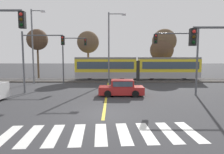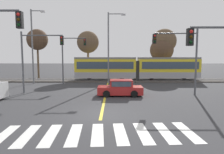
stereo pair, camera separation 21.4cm
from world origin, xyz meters
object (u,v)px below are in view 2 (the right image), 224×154
at_px(light_rail_tram, 137,68).
at_px(bare_tree_far_east, 162,50).
at_px(traffic_light_mid_left, 36,52).
at_px(street_lamp_west, 33,43).
at_px(traffic_light_mid_right, 182,51).
at_px(bare_tree_east, 164,41).
at_px(sedan_crossing, 120,88).
at_px(traffic_light_far_left, 70,52).
at_px(bare_tree_west, 88,42).
at_px(bare_tree_far_west, 37,40).
at_px(street_lamp_centre, 110,44).

relative_size(light_rail_tram, bare_tree_far_east, 2.69).
distance_m(traffic_light_mid_left, street_lamp_west, 8.07).
height_order(traffic_light_mid_right, bare_tree_east, bare_tree_east).
bearing_deg(light_rail_tram, traffic_light_mid_right, -75.58).
relative_size(sedan_crossing, traffic_light_far_left, 0.64).
height_order(light_rail_tram, traffic_light_mid_right, traffic_light_mid_right).
relative_size(traffic_light_far_left, bare_tree_west, 0.82).
relative_size(traffic_light_far_left, bare_tree_far_west, 0.78).
height_order(bare_tree_west, bare_tree_east, bare_tree_east).
bearing_deg(bare_tree_far_west, light_rail_tram, -14.06).
distance_m(street_lamp_west, bare_tree_far_east, 20.53).
bearing_deg(bare_tree_east, traffic_light_mid_left, -137.43).
bearing_deg(traffic_light_far_left, light_rail_tram, 22.15).
height_order(bare_tree_far_west, bare_tree_west, bare_tree_far_west).
relative_size(street_lamp_west, bare_tree_far_east, 1.45).
xyz_separation_m(traffic_light_far_left, traffic_light_mid_left, (-1.95, -6.56, -0.14)).
distance_m(light_rail_tram, bare_tree_far_east, 6.99).
distance_m(bare_tree_west, bare_tree_east, 13.18).
xyz_separation_m(street_lamp_centre, bare_tree_east, (9.32, 7.43, 0.93)).
bearing_deg(traffic_light_far_left, street_lamp_west, 171.97).
relative_size(traffic_light_far_left, street_lamp_west, 0.66).
xyz_separation_m(light_rail_tram, bare_tree_east, (5.29, 4.83, 4.34)).
distance_m(traffic_light_mid_left, bare_tree_west, 14.46).
height_order(street_lamp_centre, bare_tree_east, street_lamp_centre).
bearing_deg(bare_tree_west, traffic_light_far_left, -101.14).
relative_size(sedan_crossing, traffic_light_mid_right, 0.65).
height_order(sedan_crossing, traffic_light_mid_left, traffic_light_mid_left).
xyz_separation_m(light_rail_tram, traffic_light_far_left, (-9.27, -3.77, 2.22)).
height_order(street_lamp_west, street_lamp_centre, street_lamp_west).
bearing_deg(bare_tree_far_west, traffic_light_mid_left, -69.87).
xyz_separation_m(traffic_light_mid_right, street_lamp_west, (-17.30, 8.24, 1.34)).
relative_size(sedan_crossing, bare_tree_east, 0.49).
bearing_deg(bare_tree_east, bare_tree_west, -174.52).
bearing_deg(traffic_light_far_left, bare_tree_west, 78.86).
bearing_deg(sedan_crossing, street_lamp_centre, 97.10).
bearing_deg(traffic_light_mid_left, sedan_crossing, -8.62).
height_order(sedan_crossing, street_lamp_centre, street_lamp_centre).
bearing_deg(traffic_light_mid_right, bare_tree_far_west, 141.55).
relative_size(traffic_light_mid_right, bare_tree_west, 0.81).
xyz_separation_m(light_rail_tram, bare_tree_west, (-7.82, 3.58, 4.05)).
bearing_deg(traffic_light_mid_left, light_rail_tram, 42.64).
distance_m(sedan_crossing, street_lamp_west, 15.12).
relative_size(sedan_crossing, street_lamp_west, 0.42).
xyz_separation_m(bare_tree_far_west, bare_tree_west, (8.71, -0.56, -0.44)).
bearing_deg(bare_tree_west, street_lamp_west, -134.75).
height_order(light_rail_tram, sedan_crossing, light_rail_tram).
distance_m(street_lamp_west, bare_tree_far_west, 7.57).
bearing_deg(bare_tree_east, traffic_light_far_left, -149.41).
distance_m(street_lamp_west, bare_tree_east, 21.22).
xyz_separation_m(sedan_crossing, traffic_light_far_left, (-6.37, 7.82, 3.57)).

